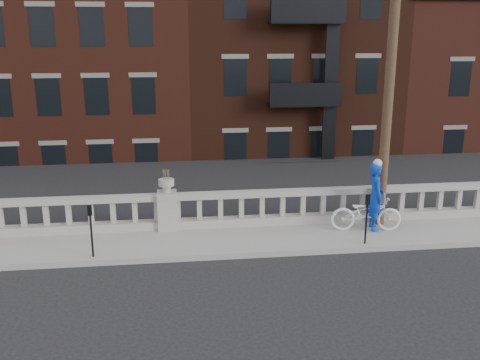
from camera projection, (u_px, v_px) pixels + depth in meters
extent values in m
plane|color=black|center=(167.00, 298.00, 11.66)|extent=(120.00, 120.00, 0.00)
cube|color=#9C9891|center=(168.00, 243.00, 14.51)|extent=(32.00, 2.20, 0.15)
cube|color=#9C9891|center=(168.00, 224.00, 15.37)|extent=(28.00, 0.34, 0.25)
cube|color=#9C9891|center=(167.00, 197.00, 15.15)|extent=(28.00, 0.34, 0.16)
cube|color=#9C9891|center=(167.00, 210.00, 15.26)|extent=(0.55, 0.55, 1.10)
cylinder|color=#9C9891|center=(167.00, 189.00, 15.08)|extent=(0.24, 0.24, 0.20)
cylinder|color=#9C9891|center=(166.00, 182.00, 15.03)|extent=(0.44, 0.44, 0.18)
cube|color=#605E59|center=(171.00, 303.00, 16.42)|extent=(36.00, 0.50, 5.15)
cube|color=black|center=(173.00, 191.00, 37.88)|extent=(80.00, 44.00, 0.50)
cube|color=#595651|center=(119.00, 267.00, 20.31)|extent=(16.00, 7.00, 4.00)
cube|color=#595651|center=(433.00, 52.00, 44.72)|extent=(14.00, 14.00, 18.00)
cube|color=#4E2016|center=(96.00, 100.00, 29.74)|extent=(10.00, 14.00, 14.00)
cube|color=#38190F|center=(273.00, 84.00, 30.72)|extent=(10.00, 14.00, 15.50)
cube|color=#522218|center=(435.00, 111.00, 32.38)|extent=(10.00, 14.00, 12.00)
cube|color=black|center=(445.00, 5.00, 30.74)|extent=(10.30, 14.30, 0.30)
cylinder|color=#422D1E|center=(392.00, 50.00, 14.47)|extent=(0.28, 0.28, 10.00)
cylinder|color=black|center=(92.00, 236.00, 13.31)|extent=(0.05, 0.05, 1.10)
cube|color=black|center=(90.00, 210.00, 13.13)|extent=(0.10, 0.08, 0.26)
cube|color=black|center=(89.00, 209.00, 13.08)|extent=(0.06, 0.01, 0.08)
cylinder|color=black|center=(366.00, 224.00, 14.16)|extent=(0.05, 0.05, 1.10)
cube|color=black|center=(368.00, 200.00, 13.97)|extent=(0.10, 0.08, 0.26)
cube|color=black|center=(368.00, 199.00, 13.92)|extent=(0.06, 0.01, 0.08)
imported|color=white|center=(366.00, 213.00, 15.12)|extent=(2.06, 0.96, 1.04)
imported|color=#0C36B6|center=(375.00, 196.00, 15.11)|extent=(0.52, 0.75, 1.96)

